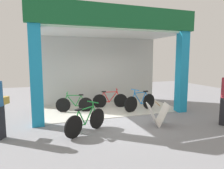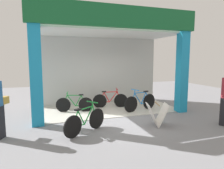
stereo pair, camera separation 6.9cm
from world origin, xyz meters
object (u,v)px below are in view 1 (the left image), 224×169
(sandwich_board_sign, at_px, (157,114))
(bicycle_parked_0, at_px, (86,121))
(bicycle_inside_0, at_px, (140,102))
(bicycle_inside_1, at_px, (110,100))
(bicycle_inside_2, at_px, (75,104))

(sandwich_board_sign, bearing_deg, bicycle_parked_0, 178.23)
(bicycle_inside_0, xyz_separation_m, sandwich_board_sign, (-0.35, -1.88, -0.00))
(bicycle_inside_0, distance_m, bicycle_inside_1, 1.36)
(bicycle_inside_2, height_order, bicycle_parked_0, bicycle_parked_0)
(bicycle_inside_1, distance_m, bicycle_inside_2, 1.61)
(bicycle_inside_1, bearing_deg, bicycle_parked_0, -121.30)
(bicycle_inside_0, height_order, bicycle_inside_2, bicycle_inside_0)
(bicycle_inside_1, relative_size, sandwich_board_sign, 1.92)
(bicycle_inside_1, height_order, bicycle_parked_0, bicycle_parked_0)
(bicycle_inside_0, relative_size, bicycle_parked_0, 1.19)
(bicycle_inside_1, height_order, bicycle_inside_2, bicycle_inside_1)
(bicycle_parked_0, height_order, sandwich_board_sign, bicycle_parked_0)
(bicycle_inside_2, bearing_deg, bicycle_inside_1, 7.72)
(bicycle_parked_0, bearing_deg, bicycle_inside_2, 89.04)
(bicycle_inside_0, height_order, bicycle_inside_1, bicycle_inside_0)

